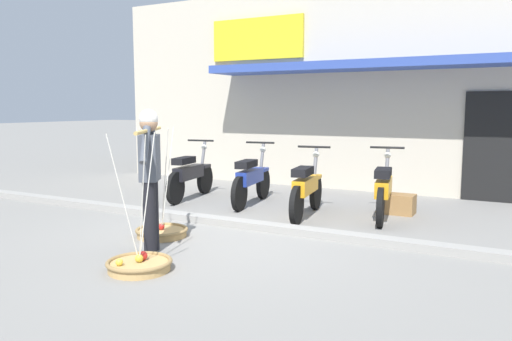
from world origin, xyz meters
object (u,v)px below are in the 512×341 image
at_px(motorcycle_nearest_shop, 190,175).
at_px(motorcycle_end_of_row, 384,190).
at_px(wooden_crate, 400,204).
at_px(motorcycle_third_in_row, 306,188).
at_px(motorcycle_second_in_row, 251,179).
at_px(fruit_vendor, 150,171).
at_px(fruit_basket_right_side, 162,231).
at_px(fruit_basket_left_side, 139,264).

bearing_deg(motorcycle_nearest_shop, motorcycle_end_of_row, 0.04).
bearing_deg(motorcycle_end_of_row, wooden_crate, 73.12).
distance_m(motorcycle_third_in_row, motorcycle_end_of_row, 1.18).
bearing_deg(motorcycle_second_in_row, motorcycle_end_of_row, -1.07).
relative_size(fruit_vendor, motorcycle_end_of_row, 0.94).
bearing_deg(motorcycle_nearest_shop, wooden_crate, 7.56).
relative_size(fruit_basket_right_side, motorcycle_third_in_row, 0.80).
height_order(fruit_basket_left_side, motorcycle_third_in_row, fruit_basket_left_side).
xyz_separation_m(motorcycle_third_in_row, wooden_crate, (1.25, 0.93, -0.29)).
xyz_separation_m(fruit_vendor, motorcycle_nearest_shop, (-1.66, 3.10, -0.52)).
height_order(fruit_basket_right_side, motorcycle_end_of_row, fruit_basket_right_side).
bearing_deg(motorcycle_nearest_shop, motorcycle_second_in_row, 2.08).
height_order(motorcycle_nearest_shop, wooden_crate, motorcycle_nearest_shop).
bearing_deg(motorcycle_nearest_shop, fruit_basket_right_side, -62.21).
xyz_separation_m(fruit_basket_right_side, motorcycle_end_of_row, (2.32, 2.48, 0.38)).
relative_size(fruit_basket_right_side, motorcycle_end_of_row, 0.80).
relative_size(motorcycle_second_in_row, wooden_crate, 4.11).
distance_m(motorcycle_second_in_row, wooden_crate, 2.56).
xyz_separation_m(fruit_vendor, fruit_basket_right_side, (-0.35, 0.62, -0.90)).
bearing_deg(wooden_crate, motorcycle_second_in_row, -169.68).
height_order(fruit_basket_left_side, fruit_basket_right_side, same).
relative_size(motorcycle_second_in_row, motorcycle_end_of_row, 1.00).
relative_size(fruit_basket_left_side, motorcycle_third_in_row, 0.80).
bearing_deg(motorcycle_end_of_row, motorcycle_second_in_row, 178.93).
relative_size(fruit_basket_left_side, motorcycle_second_in_row, 0.80).
height_order(motorcycle_third_in_row, wooden_crate, motorcycle_third_in_row).
bearing_deg(motorcycle_third_in_row, motorcycle_nearest_shop, 170.42).
height_order(fruit_vendor, fruit_basket_right_side, fruit_vendor).
xyz_separation_m(motorcycle_nearest_shop, motorcycle_third_in_row, (2.53, -0.43, 0.00)).
bearing_deg(wooden_crate, motorcycle_end_of_row, -106.88).
bearing_deg(motorcycle_second_in_row, motorcycle_nearest_shop, -177.92).
xyz_separation_m(motorcycle_end_of_row, wooden_crate, (0.15, 0.50, -0.29)).
bearing_deg(motorcycle_end_of_row, motorcycle_nearest_shop, -179.96).
height_order(motorcycle_nearest_shop, motorcycle_second_in_row, same).
bearing_deg(fruit_basket_right_side, motorcycle_third_in_row, 59.30).
relative_size(fruit_basket_left_side, motorcycle_end_of_row, 0.80).
bearing_deg(motorcycle_second_in_row, motorcycle_third_in_row, -20.80).
bearing_deg(fruit_vendor, motorcycle_end_of_row, 57.57).
xyz_separation_m(fruit_vendor, motorcycle_third_in_row, (0.87, 2.67, -0.52)).
bearing_deg(fruit_basket_right_side, motorcycle_end_of_row, 46.92).
bearing_deg(motorcycle_third_in_row, fruit_basket_right_side, -120.70).
relative_size(fruit_basket_left_side, motorcycle_nearest_shop, 0.80).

